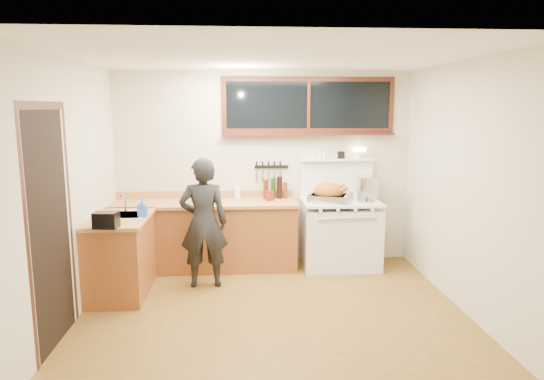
{
  "coord_description": "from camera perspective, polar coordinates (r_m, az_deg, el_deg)",
  "views": [
    {
      "loc": [
        -0.33,
        -4.81,
        2.11
      ],
      "look_at": [
        0.05,
        0.85,
        1.15
      ],
      "focal_mm": 32.0,
      "sensor_mm": 36.0,
      "label": 1
    }
  ],
  "objects": [
    {
      "name": "bottle_cluster",
      "position": [
        6.55,
        0.39,
        0.17
      ],
      "size": [
        0.33,
        0.07,
        0.3
      ],
      "color": "black",
      "rests_on": "counter_back"
    },
    {
      "name": "vintage_stove",
      "position": [
        6.57,
        8.0,
        -4.97
      ],
      "size": [
        1.02,
        0.74,
        1.58
      ],
      "color": "white",
      "rests_on": "ground"
    },
    {
      "name": "toaster",
      "position": [
        5.24,
        -18.93,
        -3.36
      ],
      "size": [
        0.26,
        0.19,
        0.16
      ],
      "color": "black",
      "rests_on": "counter_left"
    },
    {
      "name": "room_shell",
      "position": [
        4.84,
        0.08,
        4.15
      ],
      "size": [
        4.1,
        3.6,
        2.65
      ],
      "color": "beige",
      "rests_on": "ground"
    },
    {
      "name": "man",
      "position": [
        5.78,
        -8.05,
        -3.84
      ],
      "size": [
        0.58,
        0.4,
        1.55
      ],
      "color": "black",
      "rests_on": "ground"
    },
    {
      "name": "cutting_board",
      "position": [
        6.25,
        -8.51,
        -1.19
      ],
      "size": [
        0.39,
        0.32,
        0.13
      ],
      "color": "#B57A48",
      "rests_on": "counter_back"
    },
    {
      "name": "pot_lid",
      "position": [
        6.45,
        11.05,
        -1.28
      ],
      "size": [
        0.24,
        0.24,
        0.04
      ],
      "color": "silver",
      "rests_on": "vintage_stove"
    },
    {
      "name": "knife_strip",
      "position": [
        6.6,
        -0.23,
        2.66
      ],
      "size": [
        0.46,
        0.03,
        0.28
      ],
      "color": "black",
      "rests_on": "room_shell"
    },
    {
      "name": "roast_turkey",
      "position": [
        6.34,
        6.7,
        -0.49
      ],
      "size": [
        0.59,
        0.52,
        0.26
      ],
      "color": "silver",
      "rests_on": "vintage_stove"
    },
    {
      "name": "back_window",
      "position": [
        6.59,
        4.32,
        9.18
      ],
      "size": [
        2.32,
        0.13,
        0.77
      ],
      "color": "black",
      "rests_on": "room_shell"
    },
    {
      "name": "sink_unit",
      "position": [
        5.81,
        -17.2,
        -3.38
      ],
      "size": [
        0.5,
        0.45,
        0.37
      ],
      "color": "white",
      "rests_on": "counter_left"
    },
    {
      "name": "pitcher",
      "position": [
        6.58,
        -4.1,
        -0.27
      ],
      "size": [
        0.11,
        0.11,
        0.17
      ],
      "color": "white",
      "rests_on": "counter_back"
    },
    {
      "name": "counter_left",
      "position": [
        5.85,
        -17.37,
        -7.33
      ],
      "size": [
        0.64,
        1.09,
        0.9
      ],
      "color": "brown",
      "rests_on": "ground"
    },
    {
      "name": "coffee_tin",
      "position": [
        6.4,
        -0.29,
        -0.69
      ],
      "size": [
        0.1,
        0.09,
        0.13
      ],
      "color": "maroon",
      "rests_on": "counter_back"
    },
    {
      "name": "stockpot",
      "position": [
        6.66,
        11.25,
        0.29
      ],
      "size": [
        0.43,
        0.43,
        0.31
      ],
      "color": "silver",
      "rests_on": "vintage_stove"
    },
    {
      "name": "counter_back",
      "position": [
        6.49,
        -7.9,
        -5.26
      ],
      "size": [
        2.44,
        0.64,
        1.0
      ],
      "color": "brown",
      "rests_on": "ground"
    },
    {
      "name": "soap_bottle",
      "position": [
        5.65,
        -15.0,
        -2.0
      ],
      "size": [
        0.1,
        0.1,
        0.21
      ],
      "color": "blue",
      "rests_on": "counter_left"
    },
    {
      "name": "saucepan",
      "position": [
        6.59,
        8.91,
        -0.61
      ],
      "size": [
        0.19,
        0.27,
        0.11
      ],
      "color": "silver",
      "rests_on": "vintage_stove"
    },
    {
      "name": "ground_plane",
      "position": [
        5.27,
        0.08,
        -14.13
      ],
      "size": [
        4.0,
        3.5,
        0.02
      ],
      "primitive_type": "cube",
      "color": "brown"
    },
    {
      "name": "left_doorway",
      "position": [
        4.69,
        -24.56,
        -3.91
      ],
      "size": [
        0.02,
        1.04,
        2.17
      ],
      "color": "black",
      "rests_on": "ground"
    }
  ]
}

